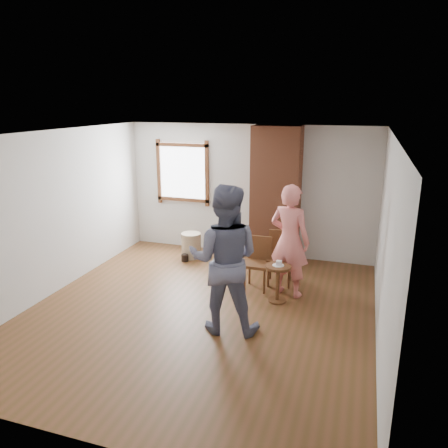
# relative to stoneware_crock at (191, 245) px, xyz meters

# --- Properties ---
(ground) EXTENTS (5.50, 5.50, 0.00)m
(ground) POSITION_rel_stoneware_crock_xyz_m (1.00, -2.13, -0.25)
(ground) COLOR brown
(ground) RESTS_ON ground
(room_shell) EXTENTS (5.04, 5.52, 2.62)m
(room_shell) POSITION_rel_stoneware_crock_xyz_m (0.94, -1.52, 1.56)
(room_shell) COLOR silver
(room_shell) RESTS_ON ground
(brick_chimney) EXTENTS (0.90, 0.50, 2.60)m
(brick_chimney) POSITION_rel_stoneware_crock_xyz_m (1.60, 0.37, 1.05)
(brick_chimney) COLOR #9D5537
(brick_chimney) RESTS_ON ground
(stoneware_crock) EXTENTS (0.41, 0.41, 0.50)m
(stoneware_crock) POSITION_rel_stoneware_crock_xyz_m (0.00, 0.00, 0.00)
(stoneware_crock) COLOR tan
(stoneware_crock) RESTS_ON ground
(dark_pot) EXTENTS (0.16, 0.16, 0.14)m
(dark_pot) POSITION_rel_stoneware_crock_xyz_m (-0.04, -0.25, -0.18)
(dark_pot) COLOR black
(dark_pot) RESTS_ON ground
(dining_chair_left) EXTENTS (0.41, 0.41, 0.87)m
(dining_chair_left) POSITION_rel_stoneware_crock_xyz_m (1.61, -0.99, 0.24)
(dining_chair_left) COLOR brown
(dining_chair_left) RESTS_ON ground
(dining_chair_right) EXTENTS (0.47, 0.47, 0.91)m
(dining_chair_right) POSITION_rel_stoneware_crock_xyz_m (1.92, -0.68, 0.26)
(dining_chair_right) COLOR brown
(dining_chair_right) RESTS_ON ground
(side_table) EXTENTS (0.40, 0.40, 0.60)m
(side_table) POSITION_rel_stoneware_crock_xyz_m (2.03, -1.44, 0.15)
(side_table) COLOR brown
(side_table) RESTS_ON ground
(cake_plate) EXTENTS (0.18, 0.18, 0.01)m
(cake_plate) POSITION_rel_stoneware_crock_xyz_m (2.03, -1.44, 0.35)
(cake_plate) COLOR white
(cake_plate) RESTS_ON side_table
(cake_slice) EXTENTS (0.08, 0.07, 0.06)m
(cake_slice) POSITION_rel_stoneware_crock_xyz_m (2.04, -1.44, 0.39)
(cake_slice) COLOR white
(cake_slice) RESTS_ON cake_plate
(man) EXTENTS (1.08, 0.90, 2.02)m
(man) POSITION_rel_stoneware_crock_xyz_m (1.51, -2.49, 0.76)
(man) COLOR #16173D
(man) RESTS_ON ground
(person_pink) EXTENTS (0.76, 0.60, 1.81)m
(person_pink) POSITION_rel_stoneware_crock_xyz_m (2.14, -1.11, 0.66)
(person_pink) COLOR #F9827C
(person_pink) RESTS_ON ground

